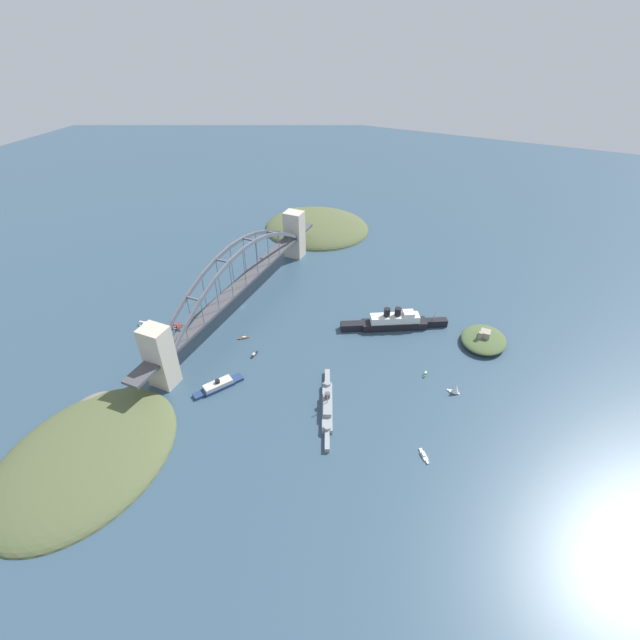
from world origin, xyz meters
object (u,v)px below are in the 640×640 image
harbor_arch_bridge (240,282)px  naval_cruiser (327,406)px  small_boat_0 (424,455)px  ocean_liner (394,322)px  seaplane_second_in_formation (144,324)px  small_boat_2 (455,388)px  small_boat_1 (254,355)px  small_boat_3 (425,374)px  harbor_ferry_steamer (219,385)px  seaplane_taxiing_near_bridge (178,326)px  fort_island_mid_harbor (484,339)px  small_boat_4 (244,338)px

harbor_arch_bridge → naval_cruiser: 153.95m
small_boat_0 → naval_cruiser: bearing=-100.1°
ocean_liner → naval_cruiser: 114.69m
seaplane_second_in_formation → small_boat_2: size_ratio=1.11×
small_boat_1 → small_boat_3: (-33.88, 135.13, 0.11)m
small_boat_0 → small_boat_3: small_boat_3 is taller
harbor_ferry_steamer → seaplane_second_in_formation: bearing=-110.5°
naval_cruiser → seaplane_taxiing_near_bridge: size_ratio=7.62×
harbor_ferry_steamer → harbor_arch_bridge: bearing=-158.1°
harbor_ferry_steamer → small_boat_3: size_ratio=4.52×
naval_cruiser → small_boat_3: size_ratio=8.76×
small_boat_3 → fort_island_mid_harbor: bearing=148.7°
harbor_ferry_steamer → small_boat_0: bearing=90.2°
small_boat_0 → harbor_arch_bridge: bearing=-116.8°
small_boat_4 → seaplane_taxiing_near_bridge: bearing=-80.2°
fort_island_mid_harbor → small_boat_1: 194.33m
naval_cruiser → small_boat_3: bearing=138.5°
ocean_liner → small_boat_3: ocean_liner is taller
ocean_liner → small_boat_3: bearing=39.4°
fort_island_mid_harbor → seaplane_taxiing_near_bridge: size_ratio=4.50×
small_boat_1 → small_boat_4: size_ratio=1.12×
small_boat_1 → small_boat_3: small_boat_3 is taller
naval_cruiser → harbor_ferry_steamer: (13.72, -83.91, -0.55)m
fort_island_mid_harbor → seaplane_second_in_formation: (97.08, -281.22, -1.85)m
ocean_liner → small_boat_1: ocean_liner is taller
ocean_liner → harbor_ferry_steamer: (127.28, -99.72, -3.78)m
naval_cruiser → harbor_ferry_steamer: naval_cruiser is taller
harbor_arch_bridge → seaplane_second_in_formation: size_ratio=26.66×
harbor_ferry_steamer → small_boat_1: (-43.71, 5.37, -1.58)m
harbor_ferry_steamer → small_boat_4: size_ratio=4.35×
harbor_arch_bridge → small_boat_3: 184.47m
fort_island_mid_harbor → small_boat_4: size_ratio=4.97×
small_boat_4 → fort_island_mid_harbor: bearing=111.9°
harbor_arch_bridge → seaplane_second_in_formation: bearing=-46.2°
naval_cruiser → seaplane_taxiing_near_bridge: naval_cruiser is taller
fort_island_mid_harbor → small_boat_4: 205.51m
small_boat_0 → small_boat_3: 78.99m
small_boat_2 → small_boat_4: bearing=-87.6°
ocean_liner → small_boat_3: size_ratio=10.59×
seaplane_taxiing_near_bridge → small_boat_2: size_ratio=0.98×
naval_cruiser → fort_island_mid_harbor: 153.43m
small_boat_3 → small_boat_2: bearing=66.8°
small_boat_1 → small_boat_3: bearing=104.1°
seaplane_taxiing_near_bridge → seaplane_second_in_formation: size_ratio=0.88×
harbor_ferry_steamer → small_boat_2: 178.39m
small_boat_1 → small_boat_2: (-23.22, 159.98, 3.70)m
seaplane_taxiing_near_bridge → small_boat_1: bearing=86.3°
ocean_liner → fort_island_mid_harbor: ocean_liner is taller
ocean_liner → small_boat_2: (60.35, 65.63, -1.66)m
small_boat_2 → fort_island_mid_harbor: bearing=171.1°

